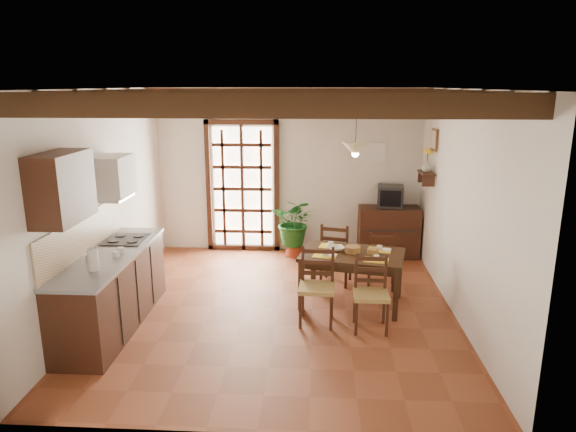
# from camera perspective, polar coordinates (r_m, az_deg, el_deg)

# --- Properties ---
(ground_plane) EXTENTS (5.00, 5.00, 0.00)m
(ground_plane) POSITION_cam_1_polar(r_m,az_deg,el_deg) (6.84, -1.04, -10.20)
(ground_plane) COLOR brown
(room_shell) EXTENTS (4.52, 5.02, 2.81)m
(room_shell) POSITION_cam_1_polar(r_m,az_deg,el_deg) (6.30, -1.11, 4.98)
(room_shell) COLOR silver
(room_shell) RESTS_ON ground_plane
(ceiling_beams) EXTENTS (4.50, 4.34, 0.20)m
(ceiling_beams) POSITION_cam_1_polar(r_m,az_deg,el_deg) (6.22, -1.15, 12.94)
(ceiling_beams) COLOR black
(ceiling_beams) RESTS_ON room_shell
(french_door) EXTENTS (1.26, 0.11, 2.32)m
(french_door) POSITION_cam_1_polar(r_m,az_deg,el_deg) (8.90, -5.07, 3.52)
(french_door) COLOR white
(french_door) RESTS_ON ground_plane
(kitchen_counter) EXTENTS (0.64, 2.25, 1.38)m
(kitchen_counter) POSITION_cam_1_polar(r_m,az_deg,el_deg) (6.55, -18.95, -7.68)
(kitchen_counter) COLOR #321A10
(kitchen_counter) RESTS_ON ground_plane
(upper_cabinet) EXTENTS (0.35, 0.80, 0.70)m
(upper_cabinet) POSITION_cam_1_polar(r_m,az_deg,el_deg) (5.61, -23.85, 2.92)
(upper_cabinet) COLOR #321A10
(upper_cabinet) RESTS_ON room_shell
(range_hood) EXTENTS (0.38, 0.60, 0.54)m
(range_hood) POSITION_cam_1_polar(r_m,az_deg,el_deg) (6.74, -18.85, 4.12)
(range_hood) COLOR white
(range_hood) RESTS_ON room_shell
(counter_items) EXTENTS (0.50, 1.43, 0.25)m
(counter_items) POSITION_cam_1_polar(r_m,az_deg,el_deg) (6.47, -19.00, -3.39)
(counter_items) COLOR black
(counter_items) RESTS_ON kitchen_counter
(dining_table) EXTENTS (1.46, 1.10, 0.71)m
(dining_table) POSITION_cam_1_polar(r_m,az_deg,el_deg) (6.80, 7.16, -4.82)
(dining_table) COLOR #301D0F
(dining_table) RESTS_ON ground_plane
(chair_near_left) EXTENTS (0.45, 0.43, 0.93)m
(chair_near_left) POSITION_cam_1_polar(r_m,az_deg,el_deg) (6.36, 3.20, -9.33)
(chair_near_left) COLOR #A18344
(chair_near_left) RESTS_ON ground_plane
(chair_near_right) EXTENTS (0.42, 0.40, 0.89)m
(chair_near_right) POSITION_cam_1_polar(r_m,az_deg,el_deg) (6.27, 9.15, -9.96)
(chair_near_right) COLOR #A18344
(chair_near_right) RESTS_ON ground_plane
(chair_far_left) EXTENTS (0.51, 0.50, 0.93)m
(chair_far_left) POSITION_cam_1_polar(r_m,az_deg,el_deg) (7.58, 5.35, -5.37)
(chair_far_left) COLOR #A18344
(chair_far_left) RESTS_ON ground_plane
(chair_far_right) EXTENTS (0.44, 0.42, 0.86)m
(chair_far_right) POSITION_cam_1_polar(r_m,az_deg,el_deg) (7.52, 10.31, -5.90)
(chair_far_right) COLOR #A18344
(chair_far_right) RESTS_ON ground_plane
(table_setting) EXTENTS (0.96, 0.64, 0.09)m
(table_setting) POSITION_cam_1_polar(r_m,az_deg,el_deg) (6.78, 7.18, -4.16)
(table_setting) COLOR yellow
(table_setting) RESTS_ON dining_table
(table_bowl) EXTENTS (0.29, 0.29, 0.05)m
(table_bowl) POSITION_cam_1_polar(r_m,az_deg,el_deg) (6.84, 5.30, -3.61)
(table_bowl) COLOR white
(table_bowl) RESTS_ON dining_table
(sideboard) EXTENTS (1.01, 0.47, 0.86)m
(sideboard) POSITION_cam_1_polar(r_m,az_deg,el_deg) (8.85, 11.10, -1.73)
(sideboard) COLOR #321A10
(sideboard) RESTS_ON ground_plane
(crt_tv) EXTENTS (0.46, 0.43, 0.36)m
(crt_tv) POSITION_cam_1_polar(r_m,az_deg,el_deg) (8.70, 11.30, 2.17)
(crt_tv) COLOR black
(crt_tv) RESTS_ON sideboard
(fuse_box) EXTENTS (0.25, 0.03, 0.32)m
(fuse_box) POSITION_cam_1_polar(r_m,az_deg,el_deg) (8.81, 9.97, 7.03)
(fuse_box) COLOR white
(fuse_box) RESTS_ON room_shell
(plant_pot) EXTENTS (0.33, 0.33, 0.20)m
(plant_pot) POSITION_cam_1_polar(r_m,az_deg,el_deg) (8.81, 0.77, -3.71)
(plant_pot) COLOR maroon
(plant_pot) RESTS_ON ground_plane
(potted_plant) EXTENTS (2.33, 2.14, 2.16)m
(potted_plant) POSITION_cam_1_polar(r_m,az_deg,el_deg) (8.67, 0.78, -0.82)
(potted_plant) COLOR #144C19
(potted_plant) RESTS_ON ground_plane
(wall_shelf) EXTENTS (0.20, 0.42, 0.20)m
(wall_shelf) POSITION_cam_1_polar(r_m,az_deg,el_deg) (8.09, 15.12, 4.39)
(wall_shelf) COLOR #321A10
(wall_shelf) RESTS_ON room_shell
(shelf_vase) EXTENTS (0.15, 0.15, 0.15)m
(shelf_vase) POSITION_cam_1_polar(r_m,az_deg,el_deg) (8.07, 15.18, 5.36)
(shelf_vase) COLOR #B2BFB2
(shelf_vase) RESTS_ON wall_shelf
(shelf_flowers) EXTENTS (0.14, 0.14, 0.36)m
(shelf_flowers) POSITION_cam_1_polar(r_m,az_deg,el_deg) (8.04, 15.28, 6.83)
(shelf_flowers) COLOR yellow
(shelf_flowers) RESTS_ON shelf_vase
(framed_picture) EXTENTS (0.03, 0.32, 0.32)m
(framed_picture) POSITION_cam_1_polar(r_m,az_deg,el_deg) (8.04, 15.96, 8.16)
(framed_picture) COLOR brown
(framed_picture) RESTS_ON room_shell
(pendant_lamp) EXTENTS (0.36, 0.36, 0.84)m
(pendant_lamp) POSITION_cam_1_polar(r_m,az_deg,el_deg) (6.57, 7.50, 7.55)
(pendant_lamp) COLOR black
(pendant_lamp) RESTS_ON room_shell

